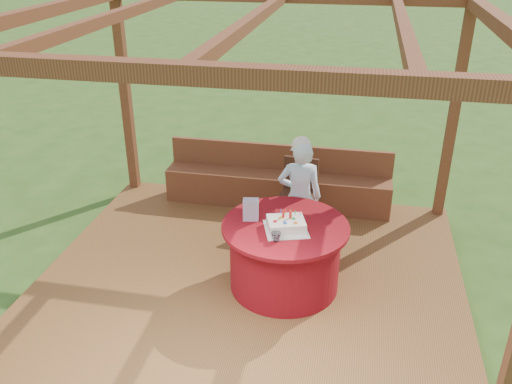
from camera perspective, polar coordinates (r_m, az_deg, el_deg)
ground at (r=6.04m, az=-0.47°, el=-9.59°), size 60.00×60.00×0.00m
deck at (r=6.00m, az=-0.47°, el=-9.12°), size 4.50×4.00×0.12m
pergola at (r=5.03m, az=-0.57°, el=13.28°), size 4.50×4.00×2.72m
bench at (r=7.30m, az=2.26°, el=0.64°), size 3.00×0.42×0.80m
table at (r=5.61m, az=3.03°, el=-6.66°), size 1.28×1.28×0.73m
chair at (r=6.68m, az=4.49°, el=0.16°), size 0.47×0.47×0.88m
elderly_woman at (r=6.08m, az=4.61°, el=-0.34°), size 0.53×0.39×1.40m
birthday_cake at (r=5.32m, az=3.18°, el=-3.43°), size 0.52×0.52×0.18m
gift_bag at (r=5.47m, az=-0.55°, el=-1.85°), size 0.17×0.13×0.22m
drinking_glass at (r=5.13m, az=2.13°, el=-4.75°), size 0.12×0.12×0.09m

